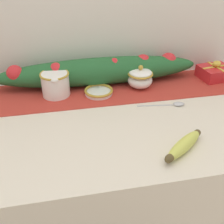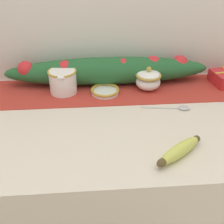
# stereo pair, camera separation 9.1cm
# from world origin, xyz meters

# --- Properties ---
(countertop) EXTENTS (1.23, 0.66, 0.94)m
(countertop) POSITION_xyz_m (0.00, 0.00, 0.47)
(countertop) COLOR beige
(countertop) RESTS_ON ground_plane
(back_wall) EXTENTS (2.03, 0.04, 2.40)m
(back_wall) POSITION_xyz_m (0.00, 0.35, 1.20)
(back_wall) COLOR silver
(back_wall) RESTS_ON ground_plane
(table_runner) EXTENTS (1.14, 0.25, 0.00)m
(table_runner) POSITION_xyz_m (0.00, 0.20, 0.94)
(table_runner) COLOR #B23328
(table_runner) RESTS_ON countertop
(cream_pitcher) EXTENTS (0.11, 0.13, 0.10)m
(cream_pitcher) POSITION_xyz_m (-0.18, 0.20, 0.99)
(cream_pitcher) COLOR white
(cream_pitcher) RESTS_ON countertop
(sugar_bowl) EXTENTS (0.10, 0.10, 0.10)m
(sugar_bowl) POSITION_xyz_m (0.16, 0.20, 0.98)
(sugar_bowl) COLOR white
(sugar_bowl) RESTS_ON countertop
(small_dish) EXTENTS (0.11, 0.11, 0.02)m
(small_dish) POSITION_xyz_m (-0.02, 0.17, 0.95)
(small_dish) COLOR white
(small_dish) RESTS_ON countertop
(banana) EXTENTS (0.16, 0.13, 0.04)m
(banana) POSITION_xyz_m (0.17, -0.22, 0.96)
(banana) COLOR #CCD156
(banana) RESTS_ON countertop
(spoon) EXTENTS (0.18, 0.04, 0.01)m
(spoon) POSITION_xyz_m (0.25, 0.03, 0.94)
(spoon) COLOR #B7B7BC
(spoon) RESTS_ON countertop
(poinsettia_garland) EXTENTS (0.85, 0.12, 0.11)m
(poinsettia_garland) POSITION_xyz_m (0.00, 0.26, 1.00)
(poinsettia_garland) COLOR #235B2D
(poinsettia_garland) RESTS_ON countertop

